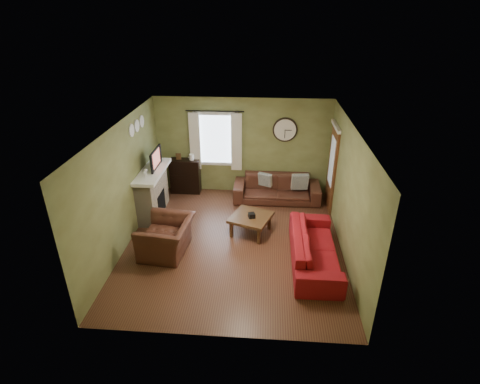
# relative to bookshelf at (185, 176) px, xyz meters

# --- Properties ---
(floor) EXTENTS (4.60, 5.20, 0.00)m
(floor) POSITION_rel_bookshelf_xyz_m (1.55, -2.41, -0.48)
(floor) COLOR #512E1F
(floor) RESTS_ON ground
(ceiling) EXTENTS (4.60, 5.20, 0.00)m
(ceiling) POSITION_rel_bookshelf_xyz_m (1.55, -2.41, 2.12)
(ceiling) COLOR white
(ceiling) RESTS_ON ground
(wall_left) EXTENTS (0.00, 5.20, 2.60)m
(wall_left) POSITION_rel_bookshelf_xyz_m (-0.75, -2.41, 0.82)
(wall_left) COLOR olive
(wall_left) RESTS_ON ground
(wall_right) EXTENTS (0.00, 5.20, 2.60)m
(wall_right) POSITION_rel_bookshelf_xyz_m (3.85, -2.41, 0.82)
(wall_right) COLOR olive
(wall_right) RESTS_ON ground
(wall_back) EXTENTS (4.60, 0.00, 2.60)m
(wall_back) POSITION_rel_bookshelf_xyz_m (1.55, 0.19, 0.82)
(wall_back) COLOR olive
(wall_back) RESTS_ON ground
(wall_front) EXTENTS (4.60, 0.00, 2.60)m
(wall_front) POSITION_rel_bookshelf_xyz_m (1.55, -5.01, 0.82)
(wall_front) COLOR olive
(wall_front) RESTS_ON ground
(fireplace) EXTENTS (0.40, 1.40, 1.10)m
(fireplace) POSITION_rel_bookshelf_xyz_m (-0.55, -1.26, 0.07)
(fireplace) COLOR tan
(fireplace) RESTS_ON floor
(firebox) EXTENTS (0.04, 0.60, 0.55)m
(firebox) POSITION_rel_bookshelf_xyz_m (-0.36, -1.26, -0.18)
(firebox) COLOR black
(firebox) RESTS_ON fireplace
(mantel) EXTENTS (0.58, 1.60, 0.08)m
(mantel) POSITION_rel_bookshelf_xyz_m (-0.52, -1.26, 0.66)
(mantel) COLOR white
(mantel) RESTS_ON fireplace
(tv) EXTENTS (0.08, 0.60, 0.35)m
(tv) POSITION_rel_bookshelf_xyz_m (-0.50, -1.11, 0.88)
(tv) COLOR black
(tv) RESTS_ON mantel
(tv_screen) EXTENTS (0.02, 0.62, 0.36)m
(tv_screen) POSITION_rel_bookshelf_xyz_m (-0.42, -1.11, 0.93)
(tv_screen) COLOR #994C3F
(tv_screen) RESTS_ON mantel
(medallion_left) EXTENTS (0.28, 0.28, 0.03)m
(medallion_left) POSITION_rel_bookshelf_xyz_m (-0.73, -1.61, 1.77)
(medallion_left) COLOR white
(medallion_left) RESTS_ON wall_left
(medallion_mid) EXTENTS (0.28, 0.28, 0.03)m
(medallion_mid) POSITION_rel_bookshelf_xyz_m (-0.73, -1.26, 1.77)
(medallion_mid) COLOR white
(medallion_mid) RESTS_ON wall_left
(medallion_right) EXTENTS (0.28, 0.28, 0.03)m
(medallion_right) POSITION_rel_bookshelf_xyz_m (-0.73, -0.91, 1.77)
(medallion_right) COLOR white
(medallion_right) RESTS_ON wall_left
(window_pane) EXTENTS (1.00, 0.02, 1.30)m
(window_pane) POSITION_rel_bookshelf_xyz_m (0.85, 0.17, 1.02)
(window_pane) COLOR silver
(window_pane) RESTS_ON wall_back
(curtain_rod) EXTENTS (0.03, 0.03, 1.50)m
(curtain_rod) POSITION_rel_bookshelf_xyz_m (0.85, 0.07, 1.79)
(curtain_rod) COLOR black
(curtain_rod) RESTS_ON wall_back
(curtain_left) EXTENTS (0.28, 0.04, 1.55)m
(curtain_left) POSITION_rel_bookshelf_xyz_m (0.30, 0.07, 0.97)
(curtain_left) COLOR silver
(curtain_left) RESTS_ON wall_back
(curtain_right) EXTENTS (0.28, 0.04, 1.55)m
(curtain_right) POSITION_rel_bookshelf_xyz_m (1.40, 0.07, 0.97)
(curtain_right) COLOR silver
(curtain_right) RESTS_ON wall_back
(wall_clock) EXTENTS (0.64, 0.06, 0.64)m
(wall_clock) POSITION_rel_bookshelf_xyz_m (2.65, 0.14, 1.32)
(wall_clock) COLOR white
(wall_clock) RESTS_ON wall_back
(door) EXTENTS (0.05, 0.90, 2.10)m
(door) POSITION_rel_bookshelf_xyz_m (3.82, -0.56, 0.57)
(door) COLOR brown
(door) RESTS_ON floor
(bookshelf) EXTENTS (0.80, 0.34, 0.96)m
(bookshelf) POSITION_rel_bookshelf_xyz_m (0.00, 0.00, 0.00)
(bookshelf) COLOR black
(bookshelf) RESTS_ON floor
(book) EXTENTS (0.23, 0.26, 0.02)m
(book) POSITION_rel_bookshelf_xyz_m (0.05, 0.21, 0.48)
(book) COLOR #482E19
(book) RESTS_ON bookshelf
(sofa_brown) EXTENTS (2.25, 0.88, 0.66)m
(sofa_brown) POSITION_rel_bookshelf_xyz_m (2.50, -0.29, -0.15)
(sofa_brown) COLOR #452319
(sofa_brown) RESTS_ON floor
(pillow_left) EXTENTS (0.37, 0.24, 0.36)m
(pillow_left) POSITION_rel_bookshelf_xyz_m (2.18, -0.23, 0.07)
(pillow_left) COLOR gray
(pillow_left) RESTS_ON sofa_brown
(pillow_right) EXTENTS (0.44, 0.17, 0.43)m
(pillow_right) POSITION_rel_bookshelf_xyz_m (3.09, -0.30, 0.07)
(pillow_right) COLOR gray
(pillow_right) RESTS_ON sofa_brown
(sofa_red) EXTENTS (0.89, 2.28, 0.67)m
(sofa_red) POSITION_rel_bookshelf_xyz_m (3.22, -2.96, -0.14)
(sofa_red) COLOR maroon
(sofa_red) RESTS_ON floor
(armchair) EXTENTS (1.09, 1.21, 0.73)m
(armchair) POSITION_rel_bookshelf_xyz_m (0.19, -2.84, -0.11)
(armchair) COLOR #452319
(armchair) RESTS_ON floor
(coffee_table) EXTENTS (1.06, 1.06, 0.44)m
(coffee_table) POSITION_rel_bookshelf_xyz_m (1.90, -1.98, -0.26)
(coffee_table) COLOR #482E19
(coffee_table) RESTS_ON floor
(tissue_box) EXTENTS (0.17, 0.17, 0.11)m
(tissue_box) POSITION_rel_bookshelf_xyz_m (1.91, -2.04, -0.08)
(tissue_box) COLOR black
(tissue_box) RESTS_ON coffee_table
(wine_glass_a) EXTENTS (0.06, 0.06, 0.18)m
(wine_glass_a) POSITION_rel_bookshelf_xyz_m (-0.50, -1.75, 0.79)
(wine_glass_a) COLOR white
(wine_glass_a) RESTS_ON mantel
(wine_glass_b) EXTENTS (0.07, 0.07, 0.20)m
(wine_glass_b) POSITION_rel_bookshelf_xyz_m (-0.50, -1.68, 0.80)
(wine_glass_b) COLOR white
(wine_glass_b) RESTS_ON mantel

